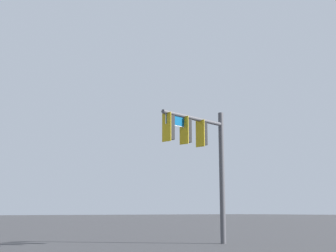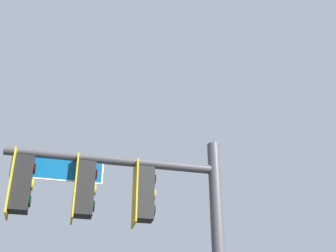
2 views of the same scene
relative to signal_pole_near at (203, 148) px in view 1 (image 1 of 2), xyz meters
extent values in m
cylinder|color=#47474C|center=(-1.50, -0.29, -1.27)|extent=(0.27, 0.27, 6.50)
cylinder|color=#47474C|center=(0.61, 0.12, 1.38)|extent=(4.27, 1.01, 0.19)
cube|color=gold|center=(0.16, 0.03, 0.71)|extent=(0.13, 0.52, 1.30)
cube|color=black|center=(-0.02, 0.00, 0.71)|extent=(0.41, 0.38, 1.10)
cylinder|color=black|center=(-0.02, 0.00, 1.32)|extent=(0.04, 0.04, 0.12)
cylinder|color=#340503|center=(-0.22, -0.04, 1.04)|extent=(0.07, 0.22, 0.22)
cylinder|color=yellow|center=(-0.22, -0.04, 0.71)|extent=(0.07, 0.22, 0.22)
cylinder|color=black|center=(-0.22, -0.04, 0.38)|extent=(0.07, 0.22, 0.22)
cube|color=gold|center=(1.33, 0.26, 0.71)|extent=(0.13, 0.52, 1.30)
cube|color=black|center=(1.14, 0.22, 0.71)|extent=(0.41, 0.38, 1.10)
cylinder|color=black|center=(1.14, 0.22, 1.32)|extent=(0.04, 0.04, 0.12)
cylinder|color=#340503|center=(0.95, 0.18, 1.04)|extent=(0.07, 0.22, 0.22)
cylinder|color=yellow|center=(0.95, 0.18, 0.71)|extent=(0.07, 0.22, 0.22)
cylinder|color=black|center=(0.95, 0.18, 0.38)|extent=(0.07, 0.22, 0.22)
cube|color=gold|center=(2.49, 0.48, 0.71)|extent=(0.13, 0.52, 1.30)
cube|color=black|center=(2.31, 0.45, 0.71)|extent=(0.41, 0.38, 1.10)
cylinder|color=black|center=(2.31, 0.45, 1.32)|extent=(0.04, 0.04, 0.12)
cylinder|color=#340503|center=(2.11, 0.41, 1.04)|extent=(0.07, 0.22, 0.22)
cylinder|color=yellow|center=(2.11, 0.41, 0.71)|extent=(0.07, 0.22, 0.22)
cylinder|color=black|center=(2.11, 0.41, 0.38)|extent=(0.07, 0.22, 0.22)
cube|color=#0A4C7F|center=(1.69, 0.33, 1.08)|extent=(1.70, 0.37, 0.41)
cube|color=white|center=(1.69, 0.33, 1.08)|extent=(1.76, 0.36, 0.47)
camera|label=1|loc=(14.55, 16.92, -2.98)|focal=50.00mm
camera|label=2|loc=(-0.13, 8.89, -2.54)|focal=50.00mm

